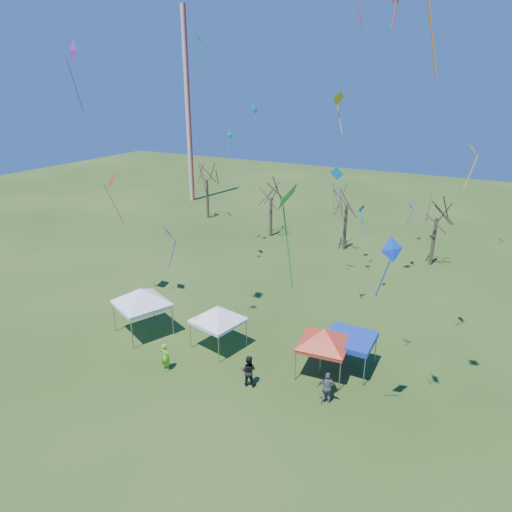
# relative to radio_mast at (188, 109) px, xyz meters

# --- Properties ---
(ground) EXTENTS (140.00, 140.00, 0.00)m
(ground) POSITION_rel_radio_mast_xyz_m (28.00, -34.00, -12.50)
(ground) COLOR #254115
(ground) RESTS_ON ground
(radio_mast) EXTENTS (0.70, 0.70, 25.00)m
(radio_mast) POSITION_rel_radio_mast_xyz_m (0.00, 0.00, 0.00)
(radio_mast) COLOR silver
(radio_mast) RESTS_ON ground
(tree_0) EXTENTS (3.83, 3.83, 8.44)m
(tree_0) POSITION_rel_radio_mast_xyz_m (7.15, -6.62, -6.01)
(tree_0) COLOR #3D2D21
(tree_0) RESTS_ON ground
(tree_1) EXTENTS (3.42, 3.42, 7.54)m
(tree_1) POSITION_rel_radio_mast_xyz_m (17.23, -9.35, -6.71)
(tree_1) COLOR #3D2D21
(tree_1) RESTS_ON ground
(tree_2) EXTENTS (3.71, 3.71, 8.18)m
(tree_2) POSITION_rel_radio_mast_xyz_m (25.63, -9.62, -6.21)
(tree_2) COLOR #3D2D21
(tree_2) RESTS_ON ground
(tree_3) EXTENTS (3.59, 3.59, 7.91)m
(tree_3) POSITION_rel_radio_mast_xyz_m (34.03, -9.96, -6.42)
(tree_3) COLOR #3D2D21
(tree_3) RESTS_ON ground
(tent_white_west) EXTENTS (3.99, 3.99, 3.78)m
(tent_white_west) POSITION_rel_radio_mast_xyz_m (19.12, -32.03, -9.45)
(tent_white_west) COLOR gray
(tent_white_west) RESTS_ON ground
(tent_white_mid) EXTENTS (3.68, 3.68, 3.32)m
(tent_white_mid) POSITION_rel_radio_mast_xyz_m (24.48, -31.16, -9.82)
(tent_white_mid) COLOR gray
(tent_white_mid) RESTS_ON ground
(tent_red) EXTENTS (3.77, 3.77, 3.34)m
(tent_red) POSITION_rel_radio_mast_xyz_m (31.21, -30.63, -9.80)
(tent_red) COLOR gray
(tent_red) RESTS_ON ground
(tent_blue) EXTENTS (2.73, 2.73, 2.12)m
(tent_blue) POSITION_rel_radio_mast_xyz_m (32.37, -29.50, -10.55)
(tent_blue) COLOR gray
(tent_blue) RESTS_ON ground
(person_green) EXTENTS (0.64, 0.44, 1.71)m
(person_green) POSITION_rel_radio_mast_xyz_m (23.05, -34.63, -11.64)
(person_green) COLOR #6DD822
(person_green) RESTS_ON ground
(person_dark) EXTENTS (1.01, 0.86, 1.82)m
(person_dark) POSITION_rel_radio_mast_xyz_m (28.01, -33.62, -11.59)
(person_dark) COLOR black
(person_dark) RESTS_ON ground
(person_grey) EXTENTS (1.15, 0.79, 1.82)m
(person_grey) POSITION_rel_radio_mast_xyz_m (32.34, -33.00, -11.59)
(person_grey) COLOR slate
(person_grey) RESTS_ON ground
(kite_13) EXTENTS (0.70, 0.97, 2.46)m
(kite_13) POSITION_rel_radio_mast_xyz_m (15.51, -14.61, -1.37)
(kite_13) COLOR #0CB6AD
(kite_13) RESTS_ON ground
(kite_11) EXTENTS (1.20, 0.70, 2.59)m
(kite_11) POSITION_rel_radio_mast_xyz_m (27.01, -17.38, -3.49)
(kite_11) COLOR #1693F1
(kite_11) RESTS_ON ground
(kite_17) EXTENTS (0.78, 0.94, 2.45)m
(kite_17) POSITION_rel_radio_mast_xyz_m (36.91, -24.94, -0.19)
(kite_17) COLOR yellow
(kite_17) RESTS_ON ground
(kite_7) EXTENTS (1.34, 1.40, 3.31)m
(kite_7) POSITION_rel_radio_mast_xyz_m (17.52, -21.95, 6.25)
(kite_7) COLOR green
(kite_7) RESTS_ON ground
(kite_5) EXTENTS (0.92, 1.42, 4.43)m
(kite_5) POSITION_rel_radio_mast_xyz_m (31.47, -36.75, -0.81)
(kite_5) COLOR green
(kite_5) RESTS_ON ground
(kite_27) EXTENTS (1.05, 1.15, 2.80)m
(kite_27) POSITION_rel_radio_mast_xyz_m (34.98, -33.78, -3.29)
(kite_27) COLOR blue
(kite_27) RESTS_ON ground
(kite_24) EXTENTS (0.69, 1.02, 2.49)m
(kite_24) POSITION_rel_radio_mast_xyz_m (29.43, -25.40, 2.35)
(kite_24) COLOR gold
(kite_24) RESTS_ON ground
(kite_2) EXTENTS (0.65, 1.23, 3.00)m
(kite_2) POSITION_rel_radio_mast_xyz_m (16.25, -11.14, 0.80)
(kite_2) COLOR #1484D6
(kite_2) RESTS_ON ground
(kite_19) EXTENTS (0.65, 0.88, 2.19)m
(kite_19) POSITION_rel_radio_mast_xyz_m (32.16, -12.75, -6.56)
(kite_19) COLOR #1237C0
(kite_19) RESTS_ON ground
(kite_1) EXTENTS (1.21, 1.09, 2.34)m
(kite_1) POSITION_rel_radio_mast_xyz_m (23.03, -33.44, -4.53)
(kite_1) COLOR purple
(kite_1) RESTS_ON ground
(kite_14) EXTENTS (1.70, 1.72, 4.16)m
(kite_14) POSITION_rel_radio_mast_xyz_m (14.49, -29.01, -3.16)
(kite_14) COLOR red
(kite_14) RESTS_ON ground
(kite_18) EXTENTS (0.43, 0.69, 1.72)m
(kite_18) POSITION_rel_radio_mast_xyz_m (30.12, -24.55, 7.42)
(kite_18) COLOR red
(kite_18) RESTS_ON ground
(kite_22) EXTENTS (0.89, 1.03, 2.95)m
(kite_22) POSITION_rel_radio_mast_xyz_m (28.71, -15.58, -6.61)
(kite_22) COLOR blue
(kite_22) RESTS_ON ground
(kite_8) EXTENTS (1.36, 0.91, 3.99)m
(kite_8) POSITION_rel_radio_mast_xyz_m (15.61, -31.96, 4.89)
(kite_8) COLOR purple
(kite_8) RESTS_ON ground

